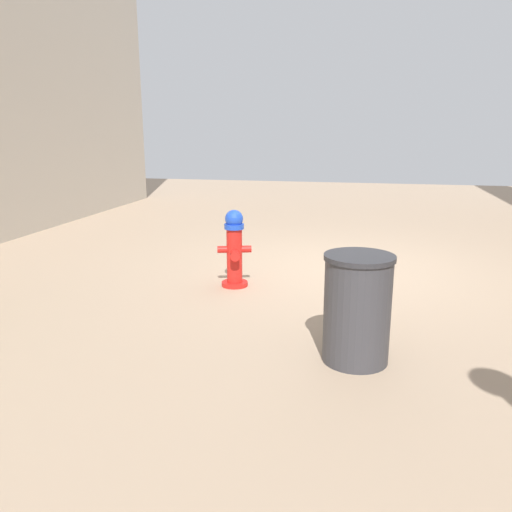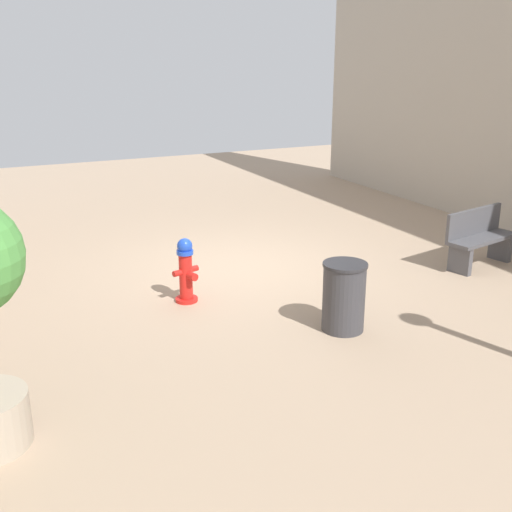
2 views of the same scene
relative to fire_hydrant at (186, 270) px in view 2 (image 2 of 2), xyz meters
name	(u,v)px [view 2 (image 2 of 2)]	position (x,y,z in m)	size (l,w,h in m)	color
ground_plane	(240,267)	(-1.30, -1.04, -0.47)	(23.40, 23.40, 0.00)	tan
fire_hydrant	(186,270)	(0.00, 0.00, 0.00)	(0.42, 0.39, 0.94)	red
bench_near	(479,238)	(-4.91, 0.59, 0.01)	(1.47, 0.71, 0.95)	#4C4C51
trash_bin	(344,297)	(-1.48, 1.77, -0.02)	(0.57, 0.57, 0.90)	#38383D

